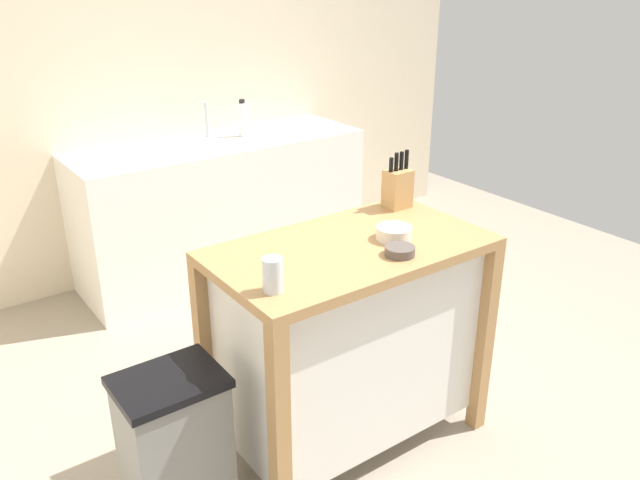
{
  "coord_description": "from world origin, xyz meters",
  "views": [
    {
      "loc": [
        -1.52,
        -1.83,
        1.92
      ],
      "look_at": [
        -0.08,
        0.16,
        0.86
      ],
      "focal_mm": 36.67,
      "sensor_mm": 36.0,
      "label": 1
    }
  ],
  "objects_px": {
    "kitchen_island": "(349,335)",
    "trash_bin": "(176,452)",
    "drinking_cup": "(273,275)",
    "sink_faucet": "(207,120)",
    "knife_block": "(398,187)",
    "bowl_stoneware_deep": "(394,233)",
    "bottle_hand_soap": "(243,119)",
    "bowl_ceramic_wide": "(400,250)"
  },
  "relations": [
    {
      "from": "kitchen_island",
      "to": "knife_block",
      "type": "distance_m",
      "value": 0.68
    },
    {
      "from": "kitchen_island",
      "to": "bottle_hand_soap",
      "type": "bearing_deg",
      "value": 72.79
    },
    {
      "from": "kitchen_island",
      "to": "bowl_stoneware_deep",
      "type": "xyz_separation_m",
      "value": [
        0.17,
        -0.05,
        0.43
      ]
    },
    {
      "from": "knife_block",
      "to": "drinking_cup",
      "type": "distance_m",
      "value": 0.94
    },
    {
      "from": "bowl_stoneware_deep",
      "to": "drinking_cup",
      "type": "xyz_separation_m",
      "value": [
        -0.62,
        -0.1,
        0.03
      ]
    },
    {
      "from": "bowl_stoneware_deep",
      "to": "sink_faucet",
      "type": "height_order",
      "value": "sink_faucet"
    },
    {
      "from": "kitchen_island",
      "to": "bottle_hand_soap",
      "type": "xyz_separation_m",
      "value": [
        0.56,
        1.82,
        0.48
      ]
    },
    {
      "from": "bowl_stoneware_deep",
      "to": "sink_faucet",
      "type": "relative_size",
      "value": 0.63
    },
    {
      "from": "bowl_ceramic_wide",
      "to": "trash_bin",
      "type": "distance_m",
      "value": 1.08
    },
    {
      "from": "bowl_ceramic_wide",
      "to": "bottle_hand_soap",
      "type": "bearing_deg",
      "value": 76.64
    },
    {
      "from": "bowl_ceramic_wide",
      "to": "drinking_cup",
      "type": "height_order",
      "value": "drinking_cup"
    },
    {
      "from": "knife_block",
      "to": "bottle_hand_soap",
      "type": "relative_size",
      "value": 1.07
    },
    {
      "from": "bowl_ceramic_wide",
      "to": "bottle_hand_soap",
      "type": "distance_m",
      "value": 2.06
    },
    {
      "from": "kitchen_island",
      "to": "drinking_cup",
      "type": "xyz_separation_m",
      "value": [
        -0.44,
        -0.15,
        0.46
      ]
    },
    {
      "from": "bowl_stoneware_deep",
      "to": "bottle_hand_soap",
      "type": "relative_size",
      "value": 0.59
    },
    {
      "from": "bowl_ceramic_wide",
      "to": "kitchen_island",
      "type": "bearing_deg",
      "value": 115.97
    },
    {
      "from": "bottle_hand_soap",
      "to": "kitchen_island",
      "type": "bearing_deg",
      "value": -107.21
    },
    {
      "from": "knife_block",
      "to": "bowl_stoneware_deep",
      "type": "relative_size",
      "value": 1.81
    },
    {
      "from": "kitchen_island",
      "to": "bowl_ceramic_wide",
      "type": "relative_size",
      "value": 9.58
    },
    {
      "from": "knife_block",
      "to": "bowl_stoneware_deep",
      "type": "xyz_separation_m",
      "value": [
        -0.25,
        -0.26,
        -0.06
      ]
    },
    {
      "from": "kitchen_island",
      "to": "trash_bin",
      "type": "bearing_deg",
      "value": -178.99
    },
    {
      "from": "bottle_hand_soap",
      "to": "bowl_stoneware_deep",
      "type": "bearing_deg",
      "value": -101.79
    },
    {
      "from": "kitchen_island",
      "to": "sink_faucet",
      "type": "distance_m",
      "value": 2.03
    },
    {
      "from": "bowl_stoneware_deep",
      "to": "drinking_cup",
      "type": "bearing_deg",
      "value": -171.16
    },
    {
      "from": "knife_block",
      "to": "bottle_hand_soap",
      "type": "bearing_deg",
      "value": 84.98
    },
    {
      "from": "trash_bin",
      "to": "sink_faucet",
      "type": "relative_size",
      "value": 2.86
    },
    {
      "from": "trash_bin",
      "to": "bottle_hand_soap",
      "type": "bearing_deg",
      "value": 53.75
    },
    {
      "from": "drinking_cup",
      "to": "knife_block",
      "type": "bearing_deg",
      "value": 22.41
    },
    {
      "from": "bowl_ceramic_wide",
      "to": "bottle_hand_soap",
      "type": "relative_size",
      "value": 0.48
    },
    {
      "from": "bowl_ceramic_wide",
      "to": "trash_bin",
      "type": "height_order",
      "value": "bowl_ceramic_wide"
    },
    {
      "from": "bowl_ceramic_wide",
      "to": "sink_faucet",
      "type": "relative_size",
      "value": 0.51
    },
    {
      "from": "kitchen_island",
      "to": "trash_bin",
      "type": "distance_m",
      "value": 0.81
    },
    {
      "from": "drinking_cup",
      "to": "trash_bin",
      "type": "distance_m",
      "value": 0.75
    },
    {
      "from": "knife_block",
      "to": "bowl_ceramic_wide",
      "type": "relative_size",
      "value": 2.23
    },
    {
      "from": "bowl_stoneware_deep",
      "to": "drinking_cup",
      "type": "height_order",
      "value": "drinking_cup"
    },
    {
      "from": "sink_faucet",
      "to": "bottle_hand_soap",
      "type": "relative_size",
      "value": 0.94
    },
    {
      "from": "kitchen_island",
      "to": "bowl_ceramic_wide",
      "type": "xyz_separation_m",
      "value": [
        0.09,
        -0.18,
        0.42
      ]
    },
    {
      "from": "bowl_stoneware_deep",
      "to": "drinking_cup",
      "type": "relative_size",
      "value": 1.17
    },
    {
      "from": "drinking_cup",
      "to": "kitchen_island",
      "type": "bearing_deg",
      "value": 18.77
    },
    {
      "from": "knife_block",
      "to": "trash_bin",
      "type": "xyz_separation_m",
      "value": [
        -1.21,
        -0.22,
        -0.69
      ]
    },
    {
      "from": "drinking_cup",
      "to": "sink_faucet",
      "type": "xyz_separation_m",
      "value": [
        0.81,
        2.08,
        0.02
      ]
    },
    {
      "from": "kitchen_island",
      "to": "bottle_hand_soap",
      "type": "relative_size",
      "value": 4.61
    }
  ]
}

